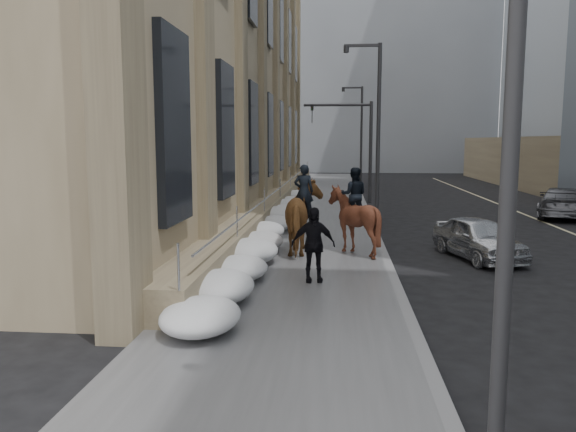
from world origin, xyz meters
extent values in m
plane|color=black|center=(0.00, 0.00, 0.00)|extent=(140.00, 140.00, 0.00)
cube|color=#4D4D4F|center=(0.00, 10.00, 0.06)|extent=(5.00, 80.00, 0.12)
cube|color=slate|center=(2.62, 10.00, 0.06)|extent=(0.24, 80.00, 0.12)
cube|color=#8B7A5B|center=(-5.30, 20.00, 9.00)|extent=(5.00, 44.00, 18.00)
cube|color=brown|center=(-2.25, 20.00, 0.45)|extent=(1.10, 44.00, 0.90)
cylinder|color=silver|center=(-1.80, 20.00, 1.35)|extent=(0.06, 42.00, 0.06)
cube|color=brown|center=(-2.85, 10.00, 8.10)|extent=(0.70, 1.20, 16.20)
cube|color=black|center=(-2.70, 13.00, 4.00)|extent=(0.20, 2.20, 4.50)
cube|color=slate|center=(4.00, 60.00, 14.00)|extent=(30.00, 12.00, 28.00)
cube|color=gray|center=(-6.00, 72.00, 10.00)|extent=(24.00, 12.00, 20.00)
cylinder|color=#2D2D30|center=(2.90, -6.00, 4.00)|extent=(0.18, 0.18, 8.00)
cylinder|color=#2D2D30|center=(2.90, 14.00, 4.00)|extent=(0.18, 0.18, 8.00)
cube|color=#2D2D30|center=(2.10, 14.00, 7.90)|extent=(1.60, 0.15, 0.12)
cylinder|color=#2D2D30|center=(1.40, 14.00, 7.75)|extent=(0.24, 0.24, 0.30)
cylinder|color=#2D2D30|center=(2.90, 34.00, 4.00)|extent=(0.18, 0.18, 8.00)
cube|color=#2D2D30|center=(2.10, 34.00, 7.90)|extent=(1.60, 0.15, 0.12)
cylinder|color=#2D2D30|center=(1.40, 34.00, 7.75)|extent=(0.24, 0.24, 0.30)
cylinder|color=#2D2D30|center=(3.00, 22.00, 3.00)|extent=(0.20, 0.20, 6.00)
cylinder|color=#2D2D30|center=(1.00, 22.00, 5.80)|extent=(4.00, 0.16, 0.16)
imported|color=black|center=(-0.50, 22.00, 5.30)|extent=(0.18, 0.22, 1.10)
ellipsoid|color=white|center=(-1.45, 0.00, 0.46)|extent=(1.50, 2.10, 0.68)
ellipsoid|color=white|center=(-1.40, 4.00, 0.48)|extent=(1.60, 2.20, 0.72)
ellipsoid|color=white|center=(-1.50, 8.00, 0.44)|extent=(1.40, 2.00, 0.64)
ellipsoid|color=white|center=(-1.35, 12.00, 0.50)|extent=(1.70, 2.30, 0.76)
ellipsoid|color=white|center=(-1.45, 16.00, 0.45)|extent=(1.50, 2.10, 0.66)
imported|color=#57371A|center=(0.07, 5.78, 1.28)|extent=(1.43, 2.82, 2.32)
imported|color=black|center=(0.07, 5.93, 2.07)|extent=(0.65, 0.45, 1.72)
imported|color=#3E1D11|center=(1.62, 5.71, 1.19)|extent=(1.83, 2.03, 2.14)
imported|color=black|center=(1.62, 5.86, 1.98)|extent=(0.87, 0.70, 1.72)
imported|color=black|center=(0.52, 2.00, 1.07)|extent=(1.18, 0.65, 1.91)
imported|color=#B2B5BB|center=(5.52, 5.80, 0.67)|extent=(2.56, 4.19, 1.33)
imported|color=#585A60|center=(11.89, 16.01, 0.73)|extent=(3.83, 5.47, 1.47)
camera|label=1|loc=(1.15, -11.96, 3.67)|focal=35.00mm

